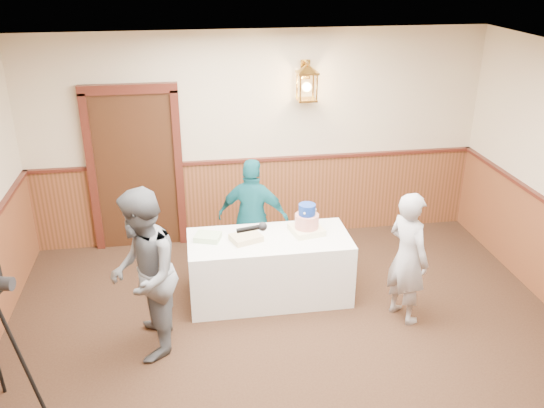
{
  "coord_description": "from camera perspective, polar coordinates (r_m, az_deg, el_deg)",
  "views": [
    {
      "loc": [
        -0.95,
        -3.71,
        3.66
      ],
      "look_at": [
        -0.1,
        1.7,
        1.25
      ],
      "focal_mm": 38.0,
      "sensor_mm": 36.0,
      "label": 1
    }
  ],
  "objects": [
    {
      "name": "interviewer",
      "position": [
        5.6,
        -12.63,
        -6.91
      ],
      "size": [
        1.49,
        0.84,
        1.72
      ],
      "rotation": [
        0.0,
        0.0,
        -1.58
      ],
      "color": "#565A5F",
      "rests_on": "ground"
    },
    {
      "name": "sheet_cake_yellow",
      "position": [
        6.32,
        -2.59,
        -3.36
      ],
      "size": [
        0.38,
        0.34,
        0.07
      ],
      "primitive_type": "cube",
      "rotation": [
        0.0,
        0.0,
        0.34
      ],
      "color": "tan",
      "rests_on": "display_table"
    },
    {
      "name": "display_table",
      "position": [
        6.56,
        -0.27,
        -6.31
      ],
      "size": [
        1.8,
        0.8,
        0.75
      ],
      "primitive_type": "cube",
      "color": "white",
      "rests_on": "ground"
    },
    {
      "name": "sheet_cake_green",
      "position": [
        6.37,
        -6.38,
        -3.27
      ],
      "size": [
        0.32,
        0.29,
        0.06
      ],
      "primitive_type": "cube",
      "rotation": [
        0.0,
        0.0,
        -0.33
      ],
      "color": "#9FC48A",
      "rests_on": "display_table"
    },
    {
      "name": "assistant_p",
      "position": [
        6.89,
        -1.87,
        -1.37
      ],
      "size": [
        0.93,
        0.63,
        1.47
      ],
      "primitive_type": "imported",
      "rotation": [
        0.0,
        0.0,
        2.79
      ],
      "color": "#125762",
      "rests_on": "ground"
    },
    {
      "name": "room_shell",
      "position": [
        4.77,
        2.85,
        -2.95
      ],
      "size": [
        6.02,
        7.02,
        2.81
      ],
      "color": "beige",
      "rests_on": "ground"
    },
    {
      "name": "tiered_cake",
      "position": [
        6.46,
        3.46,
        -1.75
      ],
      "size": [
        0.39,
        0.39,
        0.35
      ],
      "rotation": [
        0.0,
        0.0,
        0.2
      ],
      "color": "#FFF8C3",
      "rests_on": "display_table"
    },
    {
      "name": "baker",
      "position": [
        6.2,
        13.29,
        -5.17
      ],
      "size": [
        0.53,
        0.63,
        1.46
      ],
      "primitive_type": "imported",
      "rotation": [
        0.0,
        0.0,
        1.96
      ],
      "color": "#9E9DA3",
      "rests_on": "ground"
    }
  ]
}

